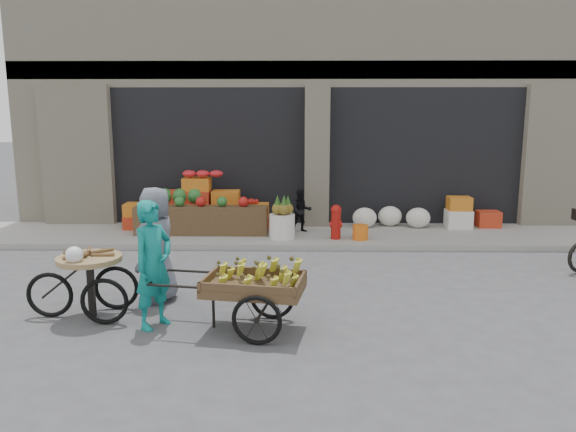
{
  "coord_description": "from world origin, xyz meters",
  "views": [
    {
      "loc": [
        -0.45,
        -7.69,
        2.73
      ],
      "look_at": [
        -0.59,
        0.89,
        1.1
      ],
      "focal_mm": 35.0,
      "sensor_mm": 36.0,
      "label": 1
    }
  ],
  "objects_px": {
    "banana_cart": "(250,282)",
    "vendor_grey": "(157,245)",
    "orange_bucket": "(360,232)",
    "tricycle_cart": "(90,276)",
    "vendor_woman": "(153,264)",
    "pineapple_bin": "(282,226)",
    "seated_person": "(301,211)",
    "fire_hydrant": "(336,220)"
  },
  "relations": [
    {
      "from": "seated_person",
      "to": "orange_bucket",
      "type": "bearing_deg",
      "value": -40.26
    },
    {
      "from": "tricycle_cart",
      "to": "vendor_grey",
      "type": "distance_m",
      "value": 1.03
    },
    {
      "from": "fire_hydrant",
      "to": "seated_person",
      "type": "xyz_separation_m",
      "value": [
        -0.7,
        0.65,
        0.08
      ]
    },
    {
      "from": "fire_hydrant",
      "to": "vendor_grey",
      "type": "xyz_separation_m",
      "value": [
        -2.8,
        -3.47,
        0.33
      ]
    },
    {
      "from": "banana_cart",
      "to": "vendor_grey",
      "type": "xyz_separation_m",
      "value": [
        -1.43,
        1.1,
        0.2
      ]
    },
    {
      "from": "orange_bucket",
      "to": "seated_person",
      "type": "distance_m",
      "value": 1.42
    },
    {
      "from": "banana_cart",
      "to": "seated_person",
      "type": "bearing_deg",
      "value": 92.18
    },
    {
      "from": "orange_bucket",
      "to": "banana_cart",
      "type": "relative_size",
      "value": 0.15
    },
    {
      "from": "fire_hydrant",
      "to": "seated_person",
      "type": "bearing_deg",
      "value": 137.12
    },
    {
      "from": "fire_hydrant",
      "to": "vendor_woman",
      "type": "height_order",
      "value": "vendor_woman"
    },
    {
      "from": "tricycle_cart",
      "to": "seated_person",
      "type": "bearing_deg",
      "value": 56.86
    },
    {
      "from": "vendor_woman",
      "to": "tricycle_cart",
      "type": "height_order",
      "value": "vendor_woman"
    },
    {
      "from": "fire_hydrant",
      "to": "seated_person",
      "type": "distance_m",
      "value": 0.96
    },
    {
      "from": "pineapple_bin",
      "to": "vendor_woman",
      "type": "xyz_separation_m",
      "value": [
        -1.5,
        -4.51,
        0.45
      ]
    },
    {
      "from": "tricycle_cart",
      "to": "vendor_woman",
      "type": "bearing_deg",
      "value": -21.1
    },
    {
      "from": "banana_cart",
      "to": "orange_bucket",
      "type": "bearing_deg",
      "value": 77.04
    },
    {
      "from": "orange_bucket",
      "to": "banana_cart",
      "type": "bearing_deg",
      "value": -112.48
    },
    {
      "from": "vendor_woman",
      "to": "vendor_grey",
      "type": "height_order",
      "value": "vendor_grey"
    },
    {
      "from": "banana_cart",
      "to": "vendor_grey",
      "type": "height_order",
      "value": "vendor_grey"
    },
    {
      "from": "pineapple_bin",
      "to": "seated_person",
      "type": "xyz_separation_m",
      "value": [
        0.4,
        0.6,
        0.21
      ]
    },
    {
      "from": "orange_bucket",
      "to": "vendor_woman",
      "type": "bearing_deg",
      "value": -125.13
    },
    {
      "from": "orange_bucket",
      "to": "tricycle_cart",
      "type": "xyz_separation_m",
      "value": [
        -4.04,
        -4.1,
        0.3
      ]
    },
    {
      "from": "tricycle_cart",
      "to": "vendor_grey",
      "type": "xyz_separation_m",
      "value": [
        0.73,
        0.67,
        0.26
      ]
    },
    {
      "from": "fire_hydrant",
      "to": "orange_bucket",
      "type": "distance_m",
      "value": 0.55
    },
    {
      "from": "pineapple_bin",
      "to": "vendor_woman",
      "type": "height_order",
      "value": "vendor_woman"
    },
    {
      "from": "pineapple_bin",
      "to": "fire_hydrant",
      "type": "xyz_separation_m",
      "value": [
        1.1,
        -0.05,
        0.13
      ]
    },
    {
      "from": "orange_bucket",
      "to": "tricycle_cart",
      "type": "height_order",
      "value": "tricycle_cart"
    },
    {
      "from": "fire_hydrant",
      "to": "banana_cart",
      "type": "bearing_deg",
      "value": -106.7
    },
    {
      "from": "pineapple_bin",
      "to": "seated_person",
      "type": "distance_m",
      "value": 0.75
    },
    {
      "from": "fire_hydrant",
      "to": "vendor_woman",
      "type": "xyz_separation_m",
      "value": [
        -2.6,
        -4.46,
        0.31
      ]
    },
    {
      "from": "seated_person",
      "to": "vendor_grey",
      "type": "distance_m",
      "value": 4.63
    },
    {
      "from": "pineapple_bin",
      "to": "tricycle_cart",
      "type": "bearing_deg",
      "value": -120.15
    },
    {
      "from": "fire_hydrant",
      "to": "tricycle_cart",
      "type": "relative_size",
      "value": 0.5
    },
    {
      "from": "banana_cart",
      "to": "vendor_woman",
      "type": "height_order",
      "value": "vendor_woman"
    },
    {
      "from": "tricycle_cart",
      "to": "vendor_grey",
      "type": "relative_size",
      "value": 0.86
    },
    {
      "from": "vendor_woman",
      "to": "seated_person",
      "type": "bearing_deg",
      "value": 10.91
    },
    {
      "from": "orange_bucket",
      "to": "seated_person",
      "type": "xyz_separation_m",
      "value": [
        -1.2,
        0.7,
        0.31
      ]
    },
    {
      "from": "pineapple_bin",
      "to": "seated_person",
      "type": "height_order",
      "value": "seated_person"
    },
    {
      "from": "pineapple_bin",
      "to": "banana_cart",
      "type": "height_order",
      "value": "banana_cart"
    },
    {
      "from": "vendor_grey",
      "to": "orange_bucket",
      "type": "bearing_deg",
      "value": 150.78
    },
    {
      "from": "seated_person",
      "to": "banana_cart",
      "type": "distance_m",
      "value": 5.27
    },
    {
      "from": "banana_cart",
      "to": "tricycle_cart",
      "type": "xyz_separation_m",
      "value": [
        -2.16,
        0.43,
        -0.06
      ]
    }
  ]
}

